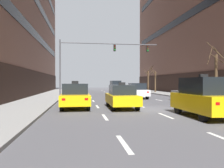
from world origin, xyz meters
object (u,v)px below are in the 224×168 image
Objects in this scene: car_driving_1 at (137,91)px; street_tree_1 at (148,80)px; traffic_signal_0 at (95,55)px; street_tree_0 at (216,75)px; street_tree_2 at (155,81)px; pedestrian_0 at (183,89)px; car_parked_2 at (190,93)px; car_driving_4 at (115,87)px; taxi_driving_3 at (203,97)px; taxi_driving_2 at (122,97)px; taxi_driving_0 at (75,96)px.

street_tree_1 reaches higher than car_driving_1.
street_tree_0 is (10.83, -8.69, -2.77)m from traffic_signal_0.
street_tree_2 is 11.29m from pedestrian_0.
street_tree_2 is at bearing -91.10° from street_tree_1.
street_tree_1 is (2.62, 21.01, 1.45)m from car_parked_2.
street_tree_2 reaches higher than car_parked_2.
traffic_signal_0 is (-4.33, -10.84, 4.28)m from car_driving_4.
street_tree_0 is 6.05m from pedestrian_0.
taxi_driving_2 is at bearing 129.07° from taxi_driving_3.
street_tree_1 is (6.43, 29.52, 1.24)m from taxi_driving_3.
street_tree_0 is (6.50, -19.53, 1.51)m from car_driving_4.
street_tree_0 is at bearing 22.65° from taxi_driving_2.
car_driving_4 is at bearing 68.25° from traffic_signal_0.
car_driving_4 is (-0.12, 28.00, 0.00)m from taxi_driving_3.
traffic_signal_0 is at bearing 104.52° from taxi_driving_3.
pedestrian_0 is (-0.39, -11.23, -1.06)m from street_tree_2.
pedestrian_0 is (5.96, 14.30, -0.03)m from taxi_driving_3.
street_tree_1 reaches higher than taxi_driving_0.
street_tree_2 reaches higher than car_driving_4.
car_driving_4 is (6.61, 23.12, 0.19)m from taxi_driving_0.
taxi_driving_3 is 15.49m from pedestrian_0.
street_tree_1 is at bearing 68.08° from car_driving_1.
car_parked_2 is at bearing -110.41° from pedestrian_0.
taxi_driving_0 is at bearing -127.98° from car_driving_1.
street_tree_0 reaches higher than taxi_driving_2.
car_driving_4 is (3.40, 23.66, 0.23)m from taxi_driving_2.
car_driving_4 reaches higher than car_driving_1.
traffic_signal_0 reaches higher than car_driving_4.
car_driving_1 is at bearing -172.15° from pedestrian_0.
taxi_driving_0 is 10.90m from car_driving_1.
street_tree_1 is (10.88, 12.36, -3.04)m from traffic_signal_0.
car_driving_1 is 6.27m from car_parked_2.
street_tree_0 is at bearing -0.94° from car_parked_2.
car_driving_1 is 14.53m from car_driving_4.
car_driving_1 reaches higher than car_parked_2.
taxi_driving_3 reaches higher than pedestrian_0.
street_tree_0 is at bearing -89.91° from street_tree_2.
street_tree_2 is (-0.08, -3.99, -0.21)m from street_tree_1.
traffic_signal_0 is (2.29, 12.28, 4.46)m from taxi_driving_0.
taxi_driving_0 is 3.06× the size of pedestrian_0.
taxi_driving_2 is (-3.50, -9.14, -0.04)m from car_driving_1.
car_driving_4 is at bearing 90.37° from car_driving_1.
street_tree_1 is at bearing 68.43° from taxi_driving_2.
taxi_driving_2 is 13.76m from pedestrian_0.
traffic_signal_0 is at bearing -131.35° from street_tree_1.
car_driving_4 is (-0.09, 14.53, 0.19)m from car_driving_1.
car_driving_1 is 9.78m from taxi_driving_2.
car_parked_2 is (3.93, -19.49, -0.21)m from car_driving_4.
pedestrian_0 is (-0.47, -15.22, -1.27)m from street_tree_1.
car_parked_2 is 0.82× the size of street_tree_0.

